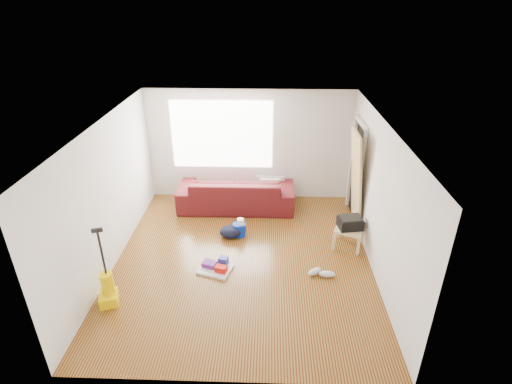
{
  "coord_description": "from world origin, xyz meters",
  "views": [
    {
      "loc": [
        0.43,
        -5.82,
        4.33
      ],
      "look_at": [
        0.21,
        0.6,
        1.07
      ],
      "focal_mm": 28.0,
      "sensor_mm": 36.0,
      "label": 1
    }
  ],
  "objects_px": {
    "sofa": "(237,207)",
    "cleaning_tray": "(216,267)",
    "tv_stand": "(270,197)",
    "side_table": "(349,231)",
    "bucket": "(240,235)",
    "backpack": "(231,237)",
    "vacuum": "(108,289)"
  },
  "relations": [
    {
      "from": "backpack",
      "to": "sofa",
      "type": "bearing_deg",
      "value": 86.07
    },
    {
      "from": "tv_stand",
      "to": "bucket",
      "type": "bearing_deg",
      "value": -118.23
    },
    {
      "from": "tv_stand",
      "to": "vacuum",
      "type": "bearing_deg",
      "value": -131.72
    },
    {
      "from": "sofa",
      "to": "vacuum",
      "type": "xyz_separation_m",
      "value": [
        -1.73,
        -3.09,
        0.24
      ]
    },
    {
      "from": "backpack",
      "to": "cleaning_tray",
      "type": "bearing_deg",
      "value": -101.59
    },
    {
      "from": "backpack",
      "to": "side_table",
      "type": "bearing_deg",
      "value": -8.77
    },
    {
      "from": "sofa",
      "to": "cleaning_tray",
      "type": "bearing_deg",
      "value": 85.54
    },
    {
      "from": "tv_stand",
      "to": "side_table",
      "type": "distance_m",
      "value": 2.26
    },
    {
      "from": "sofa",
      "to": "tv_stand",
      "type": "relative_size",
      "value": 3.56
    },
    {
      "from": "sofa",
      "to": "side_table",
      "type": "distance_m",
      "value": 2.66
    },
    {
      "from": "bucket",
      "to": "vacuum",
      "type": "height_order",
      "value": "vacuum"
    },
    {
      "from": "side_table",
      "to": "cleaning_tray",
      "type": "distance_m",
      "value": 2.54
    },
    {
      "from": "tv_stand",
      "to": "backpack",
      "type": "bearing_deg",
      "value": -122.62
    },
    {
      "from": "sofa",
      "to": "bucket",
      "type": "distance_m",
      "value": 1.15
    },
    {
      "from": "sofa",
      "to": "cleaning_tray",
      "type": "relative_size",
      "value": 3.93
    },
    {
      "from": "cleaning_tray",
      "to": "backpack",
      "type": "height_order",
      "value": "cleaning_tray"
    },
    {
      "from": "tv_stand",
      "to": "side_table",
      "type": "bearing_deg",
      "value": -54.39
    },
    {
      "from": "sofa",
      "to": "vacuum",
      "type": "relative_size",
      "value": 1.92
    },
    {
      "from": "tv_stand",
      "to": "side_table",
      "type": "height_order",
      "value": "side_table"
    },
    {
      "from": "cleaning_tray",
      "to": "tv_stand",
      "type": "bearing_deg",
      "value": 69.95
    },
    {
      "from": "tv_stand",
      "to": "bucket",
      "type": "distance_m",
      "value": 1.53
    },
    {
      "from": "bucket",
      "to": "vacuum",
      "type": "relative_size",
      "value": 0.2
    },
    {
      "from": "tv_stand",
      "to": "sofa",
      "type": "bearing_deg",
      "value": -165.36
    },
    {
      "from": "bucket",
      "to": "vacuum",
      "type": "distance_m",
      "value": 2.72
    },
    {
      "from": "side_table",
      "to": "vacuum",
      "type": "bearing_deg",
      "value": -157.24
    },
    {
      "from": "side_table",
      "to": "backpack",
      "type": "relative_size",
      "value": 1.48
    },
    {
      "from": "vacuum",
      "to": "bucket",
      "type": "bearing_deg",
      "value": 28.15
    },
    {
      "from": "side_table",
      "to": "backpack",
      "type": "bearing_deg",
      "value": 174.26
    },
    {
      "from": "tv_stand",
      "to": "bucket",
      "type": "xyz_separation_m",
      "value": [
        -0.59,
        -1.41,
        -0.13
      ]
    },
    {
      "from": "side_table",
      "to": "cleaning_tray",
      "type": "bearing_deg",
      "value": -161.28
    },
    {
      "from": "cleaning_tray",
      "to": "vacuum",
      "type": "height_order",
      "value": "vacuum"
    },
    {
      "from": "sofa",
      "to": "bucket",
      "type": "bearing_deg",
      "value": 97.48
    }
  ]
}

